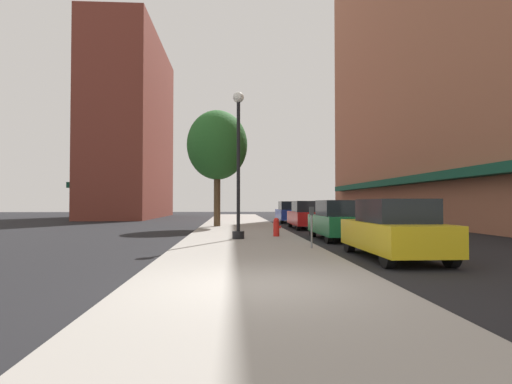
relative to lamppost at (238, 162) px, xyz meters
The scene contains 12 objects.
ground_plane 10.21m from the lamppost, 64.18° to the left, with size 90.00×90.00×0.00m, color black.
sidewalk_slab 10.22m from the lamppost, 88.69° to the left, with size 4.80×50.00×0.12m, color gray.
building_right_brick 22.34m from the lamppost, 39.91° to the left, with size 6.80×40.00×27.03m.
building_far_background 30.36m from the lamppost, 111.26° to the left, with size 6.80×18.00×18.58m.
lamppost is the anchor object (origin of this frame).
fire_hydrant 3.34m from the lamppost, 33.81° to the left, with size 0.33×0.26×0.79m.
parking_meter_near 4.76m from the lamppost, 57.19° to the right, with size 0.14×0.09×1.31m.
tree_near 9.16m from the lamppost, 97.45° to the left, with size 3.71×3.71×7.12m.
car_yellow 7.20m from the lamppost, 51.53° to the right, with size 1.80×4.30×1.66m.
car_green 4.89m from the lamppost, ahead, with size 1.80×4.30×1.66m.
car_red 9.33m from the lamppost, 62.08° to the left, with size 1.80×4.30×1.66m.
car_blue 16.11m from the lamppost, 74.63° to the left, with size 1.80×4.30×1.66m.
Camera 1 is at (-0.48, -7.26, 1.56)m, focal length 29.03 mm.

